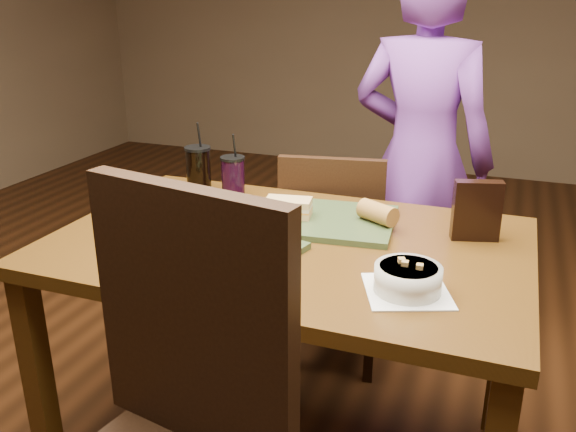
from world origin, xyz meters
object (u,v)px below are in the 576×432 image
object	(u,v)px
diner	(421,160)
tray_far	(323,220)
tray_near	(212,248)
sandwich_near	(177,221)
salad_bowl	(215,232)
soup_bowl	(408,278)
sandwich_far	(288,207)
baguette_far	(378,213)
cup_berry	(233,177)
baguette_near	(243,256)
chair_far	(337,251)
dining_table	(288,269)
cup_cola	(199,169)
chip_bag	(477,211)

from	to	relation	value
diner	tray_far	distance (m)	0.75
tray_near	sandwich_near	xyz separation A→B (m)	(-0.14, 0.07, 0.04)
salad_bowl	soup_bowl	world-z (taller)	salad_bowl
sandwich_far	baguette_far	world-z (taller)	baguette_far
sandwich_far	cup_berry	size ratio (longest dim) A/B	0.66
sandwich_near	sandwich_far	size ratio (longest dim) A/B	0.89
tray_far	cup_berry	xyz separation A→B (m)	(-0.35, 0.11, 0.06)
tray_far	cup_berry	size ratio (longest dim) A/B	1.91
baguette_near	cup_berry	distance (m)	0.59
chair_far	baguette_far	distance (m)	0.55
dining_table	baguette_near	bearing A→B (deg)	-95.24
soup_bowl	cup_berry	xyz separation A→B (m)	(-0.66, 0.47, 0.04)
diner	cup_cola	xyz separation A→B (m)	(-0.66, -0.58, 0.05)
chair_far	sandwich_near	xyz separation A→B (m)	(-0.28, -0.65, 0.32)
salad_bowl	sandwich_far	size ratio (longest dim) A/B	1.88
chair_far	tray_far	xyz separation A→B (m)	(0.07, -0.41, 0.28)
baguette_near	baguette_far	xyz separation A→B (m)	(0.23, 0.43, -0.00)
tray_far	soup_bowl	bearing A→B (deg)	-48.54
tray_near	soup_bowl	size ratio (longest dim) A/B	1.73
cup_berry	chip_bag	size ratio (longest dim) A/B	1.30
tray_near	baguette_far	distance (m)	0.49
dining_table	diner	bearing A→B (deg)	75.87
sandwich_far	baguette_near	distance (m)	0.38
tray_far	cup_berry	world-z (taller)	cup_berry
tray_near	chair_far	bearing A→B (deg)	78.65
tray_far	baguette_near	world-z (taller)	baguette_near
salad_bowl	sandwich_far	bearing A→B (deg)	72.67
cup_cola	chip_bag	distance (m)	0.93
sandwich_near	baguette_far	distance (m)	0.57
diner	chip_bag	size ratio (longest dim) A/B	9.22
sandwich_near	cup_cola	size ratio (longest dim) A/B	0.54
salad_bowl	sandwich_near	bearing A→B (deg)	152.71
sandwich_near	diner	bearing A→B (deg)	61.51
dining_table	baguette_far	bearing A→B (deg)	39.76
tray_near	sandwich_near	distance (m)	0.16
diner	salad_bowl	size ratio (longest dim) A/B	5.70
sandwich_far	tray_near	bearing A→B (deg)	-111.88
diner	baguette_far	bearing A→B (deg)	98.01
chip_bag	soup_bowl	bearing A→B (deg)	-122.82
dining_table	sandwich_far	bearing A→B (deg)	110.14
sandwich_near	sandwich_far	distance (m)	0.33
dining_table	sandwich_near	distance (m)	0.34
tray_far	chip_bag	bearing A→B (deg)	3.25
chair_far	tray_far	world-z (taller)	chair_far
cup_cola	cup_berry	xyz separation A→B (m)	(0.14, -0.03, -0.01)
diner	sandwich_far	xyz separation A→B (m)	(-0.27, -0.75, 0.02)
tray_near	salad_bowl	size ratio (longest dim) A/B	1.54
baguette_far	sandwich_near	bearing A→B (deg)	-153.49
dining_table	diner	xyz separation A→B (m)	(0.22, 0.89, 0.12)
chip_bag	tray_far	bearing A→B (deg)	167.42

